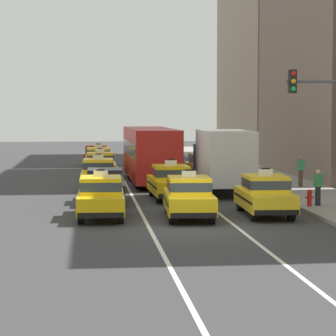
{
  "coord_description": "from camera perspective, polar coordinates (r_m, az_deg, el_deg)",
  "views": [
    {
      "loc": [
        -3.8,
        -26.89,
        4.23
      ],
      "look_at": [
        0.33,
        12.05,
        1.3
      ],
      "focal_mm": 81.25,
      "sensor_mm": 36.0,
      "label": 1
    }
  ],
  "objects": [
    {
      "name": "fire_hydrant",
      "position": [
        33.23,
        10.57,
        -2.15
      ],
      "size": [
        0.36,
        0.22,
        0.73
      ],
      "color": "red",
      "rests_on": "sidewalk_curb"
    },
    {
      "name": "lane_stripe_left_center",
      "position": [
        47.13,
        -3.35,
        -0.87
      ],
      "size": [
        0.14,
        80.0,
        0.01
      ],
      "primitive_type": "cube",
      "color": "silver",
      "rests_on": "ground"
    },
    {
      "name": "sedan_left_sixth",
      "position": [
        59.4,
        -5.4,
        1.0
      ],
      "size": [
        1.96,
        4.38,
        1.58
      ],
      "color": "black",
      "rests_on": "ground"
    },
    {
      "name": "taxi_left_third",
      "position": [
        41.28,
        -5.24,
        -0.39
      ],
      "size": [
        1.93,
        4.61,
        1.96
      ],
      "color": "black",
      "rests_on": "ground"
    },
    {
      "name": "taxi_right_third",
      "position": [
        46.55,
        2.68,
        0.15
      ],
      "size": [
        1.92,
        4.6,
        1.96
      ],
      "color": "black",
      "rests_on": "ground"
    },
    {
      "name": "taxi_center_second",
      "position": [
        36.34,
        0.2,
        -1.01
      ],
      "size": [
        1.93,
        4.6,
        1.96
      ],
      "color": "black",
      "rests_on": "ground"
    },
    {
      "name": "pedestrian_by_storefront",
      "position": [
        33.54,
        11.19,
        -1.43
      ],
      "size": [
        0.36,
        0.24,
        1.56
      ],
      "color": "#23232D",
      "rests_on": "sidewalk_curb"
    },
    {
      "name": "taxi_left_nearest",
      "position": [
        30.12,
        -5.06,
        -2.13
      ],
      "size": [
        1.92,
        4.6,
        1.96
      ],
      "color": "black",
      "rests_on": "ground"
    },
    {
      "name": "taxi_left_fourth",
      "position": [
        47.71,
        -5.12,
        0.23
      ],
      "size": [
        1.92,
        4.6,
        1.96
      ],
      "color": "black",
      "rests_on": "ground"
    },
    {
      "name": "sidewalk_curb",
      "position": [
        43.51,
        8.62,
        -1.25
      ],
      "size": [
        4.0,
        90.0,
        0.15
      ],
      "primitive_type": "cube",
      "color": "gray",
      "rests_on": "ground"
    },
    {
      "name": "taxi_right_nearest",
      "position": [
        31.0,
        7.28,
        -1.96
      ],
      "size": [
        1.95,
        4.61,
        1.96
      ],
      "color": "black",
      "rests_on": "ground"
    },
    {
      "name": "taxi_center_nearest",
      "position": [
        29.97,
        1.56,
        -2.14
      ],
      "size": [
        2.03,
        4.64,
        1.96
      ],
      "color": "black",
      "rests_on": "ground"
    },
    {
      "name": "pedestrian_near_crosswalk",
      "position": [
        41.67,
        9.92,
        -0.25
      ],
      "size": [
        0.36,
        0.24,
        1.65
      ],
      "color": "#473828",
      "rests_on": "sidewalk_curb"
    },
    {
      "name": "box_truck_right_second",
      "position": [
        39.17,
        4.11,
        0.68
      ],
      "size": [
        2.34,
        6.98,
        3.27
      ],
      "color": "black",
      "rests_on": "ground"
    },
    {
      "name": "lane_stripe_center_right",
      "position": [
        47.39,
        0.52,
        -0.84
      ],
      "size": [
        0.14,
        80.0,
        0.01
      ],
      "primitive_type": "cube",
      "color": "silver",
      "rests_on": "ground"
    },
    {
      "name": "bus_center_third",
      "position": [
        45.07,
        -1.36,
        1.21
      ],
      "size": [
        2.63,
        11.23,
        3.22
      ],
      "color": "black",
      "rests_on": "ground"
    },
    {
      "name": "ground_plane",
      "position": [
        27.49,
        1.97,
        -4.58
      ],
      "size": [
        160.0,
        160.0,
        0.0
      ],
      "primitive_type": "plane",
      "color": "#353538"
    },
    {
      "name": "taxi_left_fifth",
      "position": [
        53.99,
        -5.25,
        0.7
      ],
      "size": [
        1.83,
        4.56,
        1.96
      ],
      "color": "black",
      "rests_on": "ground"
    },
    {
      "name": "sedan_left_second",
      "position": [
        35.24,
        -4.77,
        -1.24
      ],
      "size": [
        1.85,
        4.33,
        1.58
      ],
      "color": "black",
      "rests_on": "ground"
    }
  ]
}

